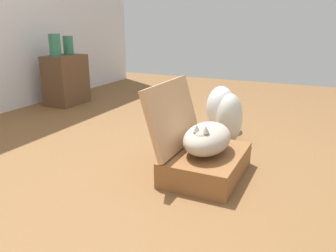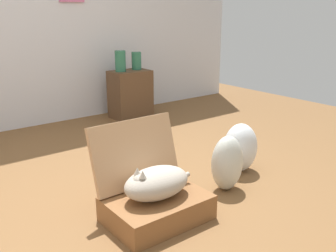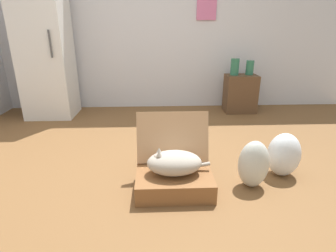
% 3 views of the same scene
% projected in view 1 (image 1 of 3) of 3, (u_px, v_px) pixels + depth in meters
% --- Properties ---
extents(ground_plane, '(7.68, 7.68, 0.00)m').
position_uv_depth(ground_plane, '(154.00, 174.00, 2.24)').
color(ground_plane, brown).
rests_on(ground_plane, ground).
extents(suitcase_base, '(0.62, 0.44, 0.16)m').
position_uv_depth(suitcase_base, '(206.00, 164.00, 2.19)').
color(suitcase_base, brown).
rests_on(suitcase_base, ground).
extents(suitcase_lid, '(0.62, 0.16, 0.44)m').
position_uv_depth(suitcase_lid, '(173.00, 115.00, 2.20)').
color(suitcase_lid, tan).
rests_on(suitcase_lid, suitcase_base).
extents(cat, '(0.52, 0.28, 0.22)m').
position_uv_depth(cat, '(207.00, 138.00, 2.13)').
color(cat, '#B2A899').
rests_on(cat, suitcase_base).
extents(plastic_bag_white, '(0.26, 0.20, 0.41)m').
position_uv_depth(plastic_bag_white, '(229.00, 119.00, 2.74)').
color(plastic_bag_white, silver).
rests_on(plastic_bag_white, ground).
extents(plastic_bag_clear, '(0.29, 0.26, 0.40)m').
position_uv_depth(plastic_bag_clear, '(221.00, 108.00, 3.10)').
color(plastic_bag_clear, silver).
rests_on(plastic_bag_clear, ground).
extents(side_table, '(0.47, 0.33, 0.58)m').
position_uv_depth(side_table, '(66.00, 80.00, 4.03)').
color(side_table, brown).
rests_on(side_table, ground).
extents(vase_tall, '(0.13, 0.13, 0.25)m').
position_uv_depth(vase_tall, '(55.00, 45.00, 3.81)').
color(vase_tall, '#2D7051').
rests_on(vase_tall, side_table).
extents(vase_short, '(0.12, 0.12, 0.21)m').
position_uv_depth(vase_short, '(68.00, 45.00, 4.02)').
color(vase_short, '#2D7051').
rests_on(vase_short, side_table).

